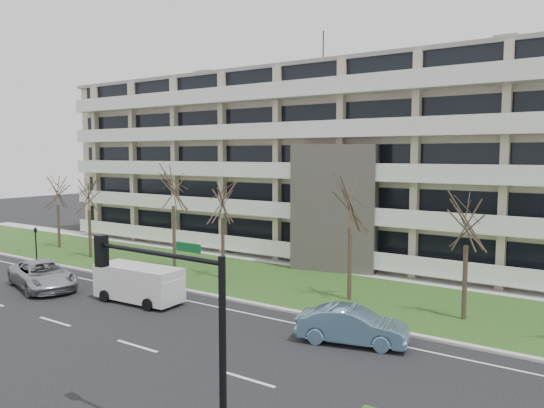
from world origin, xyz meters
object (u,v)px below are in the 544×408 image
Objects in this scene: traffic_signal at (175,318)px; pedestrian_signal at (36,239)px; white_van at (139,281)px; silver_pickup at (43,275)px; blue_sedan at (352,326)px.

traffic_signal is 2.26× the size of pedestrian_signal.
silver_pickup is at bearing -172.94° from white_van.
white_van is at bearing -63.79° from silver_pickup.
pedestrian_signal is at bearing 76.58° from silver_pickup.
traffic_signal reaches higher than pedestrian_signal.
silver_pickup is 1.14× the size of white_van.
silver_pickup is 21.79m from traffic_signal.
pedestrian_signal reaches higher than white_van.
traffic_signal reaches higher than silver_pickup.
pedestrian_signal is at bearing 156.14° from traffic_signal.
silver_pickup reaches higher than blue_sedan.
white_van is (7.31, 1.30, 0.37)m from silver_pickup.
white_van reaches higher than silver_pickup.
pedestrian_signal reaches higher than silver_pickup.
pedestrian_signal reaches higher than blue_sedan.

